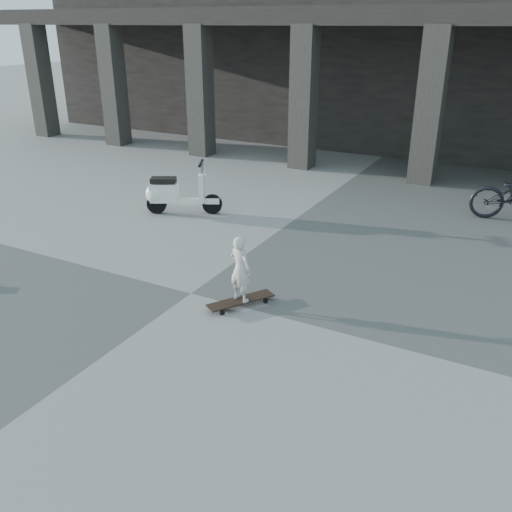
% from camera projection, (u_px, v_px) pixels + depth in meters
% --- Properties ---
extents(ground, '(90.00, 90.00, 0.00)m').
position_uv_depth(ground, '(191.00, 294.00, 8.75)').
color(ground, '#4C4C49').
rests_on(ground, ground).
extents(colonnade, '(28.00, 8.82, 6.00)m').
position_uv_depth(colonnade, '(413.00, 54.00, 18.70)').
color(colonnade, black).
rests_on(colonnade, ground).
extents(longboard, '(0.79, 1.04, 0.11)m').
position_uv_depth(longboard, '(241.00, 301.00, 8.34)').
color(longboard, black).
rests_on(longboard, ground).
extents(child, '(0.43, 0.33, 1.04)m').
position_uv_depth(child, '(240.00, 269.00, 8.12)').
color(child, beige).
rests_on(child, longboard).
extents(scooter, '(1.59, 0.98, 1.21)m').
position_uv_depth(scooter, '(171.00, 193.00, 12.25)').
color(scooter, black).
rests_on(scooter, ground).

